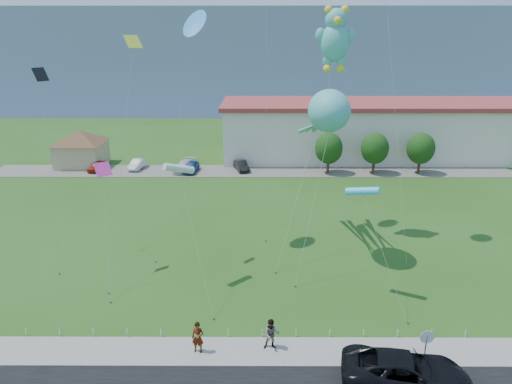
# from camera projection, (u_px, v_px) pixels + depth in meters

# --- Properties ---
(ground) EXTENTS (160.00, 160.00, 0.00)m
(ground) POSITION_uv_depth(u_px,v_px,m) (246.00, 324.00, 28.24)
(ground) COLOR #274A14
(ground) RESTS_ON ground
(sidewalk) EXTENTS (80.00, 2.50, 0.10)m
(sidewalk) POSITION_uv_depth(u_px,v_px,m) (245.00, 351.00, 25.62)
(sidewalk) COLOR gray
(sidewalk) RESTS_ON ground
(parking_strip) EXTENTS (70.00, 6.00, 0.06)m
(parking_strip) POSITION_uv_depth(u_px,v_px,m) (252.00, 171.00, 61.47)
(parking_strip) COLOR #59544C
(parking_strip) RESTS_ON ground
(hill_ridge) EXTENTS (160.00, 50.00, 25.00)m
(hill_ridge) POSITION_uv_depth(u_px,v_px,m) (256.00, 56.00, 138.29)
(hill_ridge) COLOR slate
(hill_ridge) RESTS_ON ground
(pavilion) EXTENTS (9.20, 9.20, 5.00)m
(pavilion) POSITION_uv_depth(u_px,v_px,m) (80.00, 144.00, 63.47)
(pavilion) COLOR tan
(pavilion) RESTS_ON ground
(warehouse) EXTENTS (61.00, 15.00, 8.20)m
(warehouse) POSITION_uv_depth(u_px,v_px,m) (425.00, 129.00, 68.64)
(warehouse) COLOR beige
(warehouse) RESTS_ON ground
(stop_sign) EXTENTS (0.80, 0.07, 2.50)m
(stop_sign) POSITION_uv_depth(u_px,v_px,m) (426.00, 341.00, 23.63)
(stop_sign) COLOR slate
(stop_sign) RESTS_ON ground
(rope_fence) EXTENTS (26.05, 0.05, 0.50)m
(rope_fence) POSITION_uv_depth(u_px,v_px,m) (245.00, 333.00, 26.93)
(rope_fence) COLOR white
(rope_fence) RESTS_ON ground
(tree_near) EXTENTS (3.60, 3.60, 5.47)m
(tree_near) POSITION_uv_depth(u_px,v_px,m) (329.00, 148.00, 59.43)
(tree_near) COLOR #3F2B19
(tree_near) RESTS_ON ground
(tree_mid) EXTENTS (3.60, 3.60, 5.47)m
(tree_mid) POSITION_uv_depth(u_px,v_px,m) (375.00, 148.00, 59.41)
(tree_mid) COLOR #3F2B19
(tree_mid) RESTS_ON ground
(tree_far) EXTENTS (3.60, 3.60, 5.47)m
(tree_far) POSITION_uv_depth(u_px,v_px,m) (421.00, 148.00, 59.39)
(tree_far) COLOR #3F2B19
(tree_far) RESTS_ON ground
(suv) EXTENTS (6.77, 3.98, 1.77)m
(suv) POSITION_uv_depth(u_px,v_px,m) (406.00, 372.00, 22.69)
(suv) COLOR black
(suv) RESTS_ON road
(pedestrian_left) EXTENTS (0.74, 0.55, 1.85)m
(pedestrian_left) POSITION_uv_depth(u_px,v_px,m) (198.00, 337.00, 25.26)
(pedestrian_left) COLOR gray
(pedestrian_left) RESTS_ON sidewalk
(pedestrian_right) EXTENTS (0.89, 0.70, 1.82)m
(pedestrian_right) POSITION_uv_depth(u_px,v_px,m) (272.00, 334.00, 25.55)
(pedestrian_right) COLOR gray
(pedestrian_right) RESTS_ON sidewalk
(parked_car_red) EXTENTS (2.13, 3.98, 1.29)m
(parked_car_red) POSITION_uv_depth(u_px,v_px,m) (98.00, 166.00, 61.43)
(parked_car_red) COLOR #AB2E15
(parked_car_red) RESTS_ON parking_strip
(parked_car_silver) EXTENTS (1.88, 4.12, 1.31)m
(parked_car_silver) POSITION_uv_depth(u_px,v_px,m) (137.00, 164.00, 62.25)
(parked_car_silver) COLOR silver
(parked_car_silver) RESTS_ON parking_strip
(parked_car_white) EXTENTS (3.03, 5.17, 1.41)m
(parked_car_white) POSITION_uv_depth(u_px,v_px,m) (185.00, 166.00, 61.24)
(parked_car_white) COLOR silver
(parked_car_white) RESTS_ON parking_strip
(parked_car_blue) EXTENTS (2.11, 4.32, 1.42)m
(parked_car_blue) POSITION_uv_depth(u_px,v_px,m) (191.00, 167.00, 60.76)
(parked_car_blue) COLOR navy
(parked_car_blue) RESTS_ON parking_strip
(parked_car_black) EXTENTS (2.41, 4.19, 1.31)m
(parked_car_black) POSITION_uv_depth(u_px,v_px,m) (241.00, 166.00, 61.54)
(parked_car_black) COLOR black
(parked_car_black) RESTS_ON parking_strip
(octopus_kite) EXTENTS (4.21, 11.88, 13.34)m
(octopus_kite) POSITION_uv_depth(u_px,v_px,m) (326.00, 118.00, 34.91)
(octopus_kite) COLOR #45ADA7
(octopus_kite) RESTS_ON ground
(teddy_bear_kite) EXTENTS (6.61, 9.47, 19.37)m
(teddy_bear_kite) POSITION_uv_depth(u_px,v_px,m) (335.00, 38.00, 37.01)
(teddy_bear_kite) COLOR #45ADA7
(teddy_bear_kite) RESTS_ON ground
(small_kite_pink) EXTENTS (2.07, 5.92, 8.28)m
(small_kite_pink) POSITION_uv_depth(u_px,v_px,m) (104.00, 181.00, 32.72)
(small_kite_pink) COLOR #D52F95
(small_kite_pink) RESTS_ON ground
(small_kite_white) EXTENTS (2.92, 6.43, 8.84)m
(small_kite_white) POSITION_uv_depth(u_px,v_px,m) (179.00, 170.00, 30.99)
(small_kite_white) COLOR silver
(small_kite_white) RESTS_ON ground
(small_kite_blue) EXTENTS (4.18, 5.40, 18.66)m
(small_kite_blue) POSITION_uv_depth(u_px,v_px,m) (193.00, 29.00, 34.85)
(small_kite_blue) COLOR blue
(small_kite_blue) RESTS_ON ground
(small_kite_black) EXTENTS (2.33, 5.81, 14.68)m
(small_kite_black) POSITION_uv_depth(u_px,v_px,m) (43.00, 99.00, 34.57)
(small_kite_black) COLOR black
(small_kite_black) RESTS_ON ground
(small_kite_cyan) EXTENTS (2.81, 4.95, 7.86)m
(small_kite_cyan) POSITION_uv_depth(u_px,v_px,m) (363.00, 192.00, 29.46)
(small_kite_cyan) COLOR #34C6EA
(small_kite_cyan) RESTS_ON ground
(small_kite_yellow) EXTENTS (2.26, 6.60, 17.05)m
(small_kite_yellow) POSITION_uv_depth(u_px,v_px,m) (130.00, 76.00, 31.88)
(small_kite_yellow) COLOR #B4C92F
(small_kite_yellow) RESTS_ON ground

